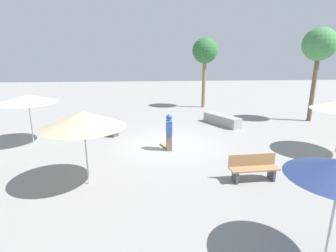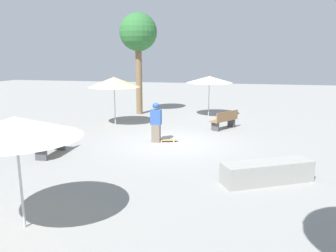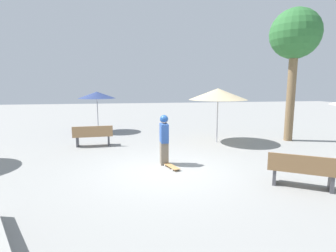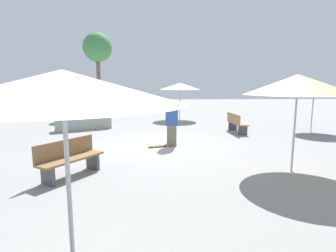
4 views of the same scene
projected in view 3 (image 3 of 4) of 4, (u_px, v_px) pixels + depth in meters
The scene contains 8 objects.
ground_plane at pixel (168, 171), 7.72m from camera, with size 60.00×60.00×0.00m, color gray.
skater_main at pixel (164, 138), 8.22m from camera, with size 0.26×0.42×1.58m.
skateboard at pixel (171, 166), 7.96m from camera, with size 0.43×0.82×0.07m.
bench_near at pixel (93, 136), 10.80m from camera, with size 1.62×0.53×0.85m.
bench_far at pixel (303, 171), 6.36m from camera, with size 1.58×1.25×0.85m.
shade_umbrella_tan at pixel (218, 94), 11.28m from camera, with size 2.52×2.52×2.36m.
shade_umbrella_navy at pixel (97, 95), 13.94m from camera, with size 1.97×1.97×2.16m.
palm_tree_left at pixel (295, 37), 11.28m from camera, with size 2.14×2.14×5.76m.
Camera 3 is at (-1.28, -7.31, 2.48)m, focal length 28.00 mm.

